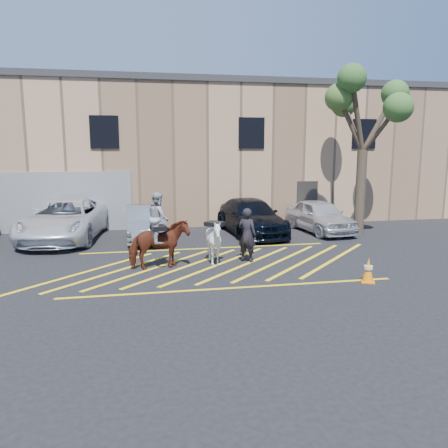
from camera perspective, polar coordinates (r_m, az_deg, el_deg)
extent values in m
plane|color=black|center=(14.94, -1.05, -5.09)|extent=(90.00, 90.00, 0.00)
imported|color=white|center=(19.77, -20.03, 0.53)|extent=(3.55, 6.47, 1.72)
imported|color=gray|center=(18.91, -10.28, 0.15)|extent=(1.65, 4.41, 1.44)
imported|color=black|center=(19.95, 3.51, 0.95)|extent=(2.59, 5.51, 1.55)
imported|color=silver|center=(20.80, 12.39, 1.03)|extent=(2.24, 4.58, 1.50)
imported|color=black|center=(14.93, 3.03, -1.44)|extent=(0.80, 0.78, 1.86)
cube|color=tan|center=(26.35, -5.63, 9.02)|extent=(32.00, 10.00, 7.00)
cube|color=#2D2D30|center=(26.55, -5.77, 16.92)|extent=(32.20, 10.20, 0.30)
cube|color=black|center=(21.26, -15.37, 11.51)|extent=(1.30, 0.08, 1.50)
cube|color=black|center=(21.90, 3.61, 11.77)|extent=(1.30, 0.08, 1.50)
cube|color=black|center=(24.11, 17.83, 11.15)|extent=(1.30, 0.08, 1.50)
cube|color=#38332D|center=(22.98, 10.78, 2.78)|extent=(1.10, 0.08, 2.20)
cube|color=yellow|center=(14.55, -17.45, -5.94)|extent=(4.20, 4.20, 0.01)
cube|color=yellow|center=(14.46, -13.30, -5.84)|extent=(4.20, 4.20, 0.01)
cube|color=yellow|center=(14.45, -9.12, -5.71)|extent=(4.20, 4.20, 0.01)
cube|color=yellow|center=(14.52, -4.95, -5.55)|extent=(4.20, 4.20, 0.01)
cube|color=yellow|center=(14.66, -0.85, -5.36)|extent=(4.20, 4.20, 0.01)
cube|color=yellow|center=(14.87, 3.15, -5.15)|extent=(4.20, 4.20, 0.01)
cube|color=yellow|center=(15.15, 7.02, -4.93)|extent=(4.20, 4.20, 0.01)
cube|color=yellow|center=(15.50, 10.73, -4.69)|extent=(4.20, 4.20, 0.01)
cube|color=yellow|center=(15.91, 14.26, -4.44)|extent=(4.20, 4.20, 0.01)
cube|color=yellow|center=(17.05, -2.33, -3.20)|extent=(9.50, 0.12, 0.01)
cube|color=yellow|center=(12.31, 1.21, -8.35)|extent=(9.50, 0.12, 0.01)
imported|color=maroon|center=(14.19, -8.50, -2.69)|extent=(2.00, 1.16, 1.59)
imported|color=#9899A1|center=(14.03, -8.59, 0.83)|extent=(0.74, 0.88, 1.62)
cube|color=black|center=(14.08, -8.55, -0.49)|extent=(0.55, 0.63, 0.14)
imported|color=white|center=(14.62, -1.24, -2.31)|extent=(1.87, 1.88, 1.55)
cube|color=black|center=(14.50, -1.25, 0.03)|extent=(0.72, 0.72, 0.14)
cube|color=orange|center=(13.51, 18.24, -7.15)|extent=(0.49, 0.49, 0.03)
cone|color=orange|center=(13.41, 18.32, -5.65)|extent=(0.32, 0.32, 0.70)
cylinder|color=silver|center=(13.40, 18.33, -5.41)|extent=(0.25, 0.25, 0.10)
cylinder|color=#4E412F|center=(20.46, 17.38, 3.92)|extent=(0.44, 0.44, 3.80)
cylinder|color=#403727|center=(20.90, 19.57, 12.36)|extent=(1.76, 0.51, 2.68)
cylinder|color=#45382A|center=(21.11, 16.48, 12.03)|extent=(0.33, 1.88, 2.34)
cylinder|color=#4D392E|center=(20.11, 16.24, 12.30)|extent=(1.40, 0.20, 2.39)
cylinder|color=#4A3F2D|center=(19.91, 19.66, 11.41)|extent=(0.78, 1.62, 1.96)
cylinder|color=#473C2B|center=(19.95, 17.02, 13.31)|extent=(1.16, 0.77, 3.11)
sphere|color=#3F6D2F|center=(21.53, 21.44, 15.56)|extent=(1.20, 1.20, 1.20)
sphere|color=#447331|center=(21.93, 15.38, 14.87)|extent=(1.20, 1.20, 1.20)
sphere|color=#4B692D|center=(19.93, 14.78, 15.70)|extent=(1.20, 1.20, 1.20)
sphere|color=#3A662C|center=(19.52, 21.81, 13.95)|extent=(1.20, 1.20, 1.20)
sphere|color=#426D2F|center=(19.65, 16.35, 17.81)|extent=(1.20, 1.20, 1.20)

